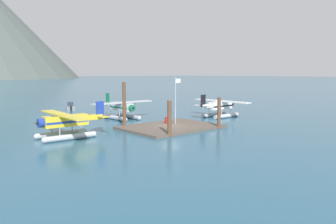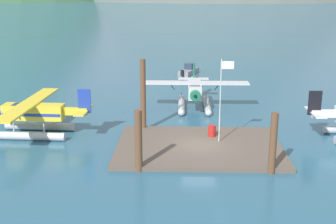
{
  "view_description": "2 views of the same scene",
  "coord_description": "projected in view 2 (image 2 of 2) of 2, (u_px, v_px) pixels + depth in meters",
  "views": [
    {
      "loc": [
        -28.23,
        -31.48,
        7.16
      ],
      "look_at": [
        -0.61,
        -0.15,
        2.17
      ],
      "focal_mm": 35.17,
      "sensor_mm": 36.0,
      "label": 1
    },
    {
      "loc": [
        -1.3,
        -30.31,
        11.37
      ],
      "look_at": [
        -2.4,
        3.93,
        1.67
      ],
      "focal_mm": 46.74,
      "sensor_mm": 36.0,
      "label": 2
    }
  ],
  "objects": [
    {
      "name": "piling_near_left",
      "position": [
        139.0,
        141.0,
        27.7
      ],
      "size": [
        0.48,
        0.48,
        4.08
      ],
      "primitive_type": "cylinder",
      "color": "brown",
      "rests_on": "ground"
    },
    {
      "name": "flagpole",
      "position": [
        222.0,
        91.0,
        31.74
      ],
      "size": [
        0.95,
        0.1,
        6.25
      ],
      "color": "silver",
      "rests_on": "dock_platform"
    },
    {
      "name": "piling_far_left",
      "position": [
        143.0,
        96.0,
        35.48
      ],
      "size": [
        0.45,
        0.45,
        5.96
      ],
      "primitive_type": "cylinder",
      "color": "brown",
      "rests_on": "ground"
    },
    {
      "name": "piling_near_right",
      "position": [
        273.0,
        144.0,
        27.35
      ],
      "size": [
        0.46,
        0.46,
        4.02
      ],
      "primitive_type": "cylinder",
      "color": "brown",
      "rests_on": "ground"
    },
    {
      "name": "seaplane_yellow_port_fwd",
      "position": [
        34.0,
        116.0,
        34.78
      ],
      "size": [
        7.98,
        10.45,
        3.84
      ],
      "color": "#B7BABF",
      "rests_on": "ground"
    },
    {
      "name": "dock_platform",
      "position": [
        199.0,
        147.0,
        32.17
      ],
      "size": [
        12.04,
        8.76,
        0.3
      ],
      "primitive_type": "cube",
      "color": "brown",
      "rests_on": "ground"
    },
    {
      "name": "ground_plane",
      "position": [
        199.0,
        148.0,
        32.21
      ],
      "size": [
        1200.0,
        1200.0,
        0.0
      ],
      "primitive_type": "plane",
      "color": "#285670"
    },
    {
      "name": "fuel_drum",
      "position": [
        212.0,
        131.0,
        33.84
      ],
      "size": [
        0.62,
        0.62,
        0.88
      ],
      "color": "#AD1E19",
      "rests_on": "dock_platform"
    },
    {
      "name": "boat_grey_open_north",
      "position": [
        189.0,
        71.0,
        59.97
      ],
      "size": [
        2.99,
        4.61,
        1.5
      ],
      "color": "gray",
      "rests_on": "ground"
    },
    {
      "name": "seaplane_silver_bow_centre",
      "position": [
        194.0,
        93.0,
        42.61
      ],
      "size": [
        10.4,
        7.98,
        3.84
      ],
      "color": "#B7BABF",
      "rests_on": "ground"
    }
  ]
}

